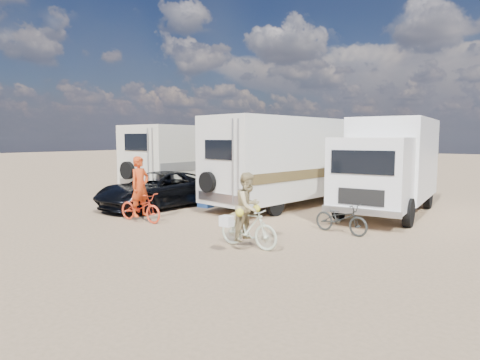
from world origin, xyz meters
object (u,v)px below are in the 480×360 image
Objects in this scene: rider_woman at (248,214)px; cooler at (206,202)px; rv_main at (293,162)px; bike_man at (140,207)px; rv_left at (199,160)px; box_truck at (388,166)px; rider_man at (140,192)px; dark_suv at (159,190)px; crate at (238,220)px; bike_parked at (341,218)px; bike_woman at (248,228)px.

rider_woman is 6.14m from cooler.
bike_man is at bearing -102.70° from rv_main.
rv_left is at bearing 25.24° from bike_man.
box_truck is 8.61m from bike_man.
box_truck is at bearing 25.49° from cooler.
rv_left is 4.33× the size of bike_man.
bike_man is 0.92× the size of rider_man.
box_truck is at bearing -11.15° from rider_woman.
dark_suv is 2.82× the size of bike_man.
rv_left reaches higher than crate.
crate is at bearing -69.71° from rider_man.
bike_parked reaches higher than crate.
bike_parked is 6.08m from cooler.
rv_main is 5.45m from dark_suv.
dark_suv is 2.73m from rider_man.
rider_woman is at bearing -98.48° from bike_man.
rv_left is 9.29m from box_truck.
rider_man is at bearing -102.70° from rv_main.
box_truck reaches higher than bike_woman.
bike_man reaches higher than bike_parked.
box_truck is at bearing 7.87° from bike_parked.
dark_suv is at bearing -141.39° from cooler.
rider_man is at bearing -157.39° from crate.
bike_man is 1.07× the size of bike_parked.
rv_left is 7.34m from rider_man.
rv_main is 1.64× the size of dark_suv.
rider_woman is at bearing -38.24° from cooler.
bike_man is at bearing -157.39° from crate.
dark_suv reaches higher than bike_woman.
crate is (-2.84, -1.04, -0.24)m from bike_parked.
rider_man is 3.57× the size of cooler.
cooler is 3.77m from crate.
rider_man is 3.32m from crate.
bike_parked is at bearing -9.43° from cooler.
cooler is at bearing 146.56° from crate.
box_truck is 6.83m from rider_woman.
rv_left is 4.64× the size of bike_parked.
bike_man is 3.33m from cooler.
rv_left is at bearing 48.71° from rider_woman.
bike_woman is 0.87× the size of rider_man.
bike_woman is 3.40× the size of crate.
rider_woman is at bearing -62.06° from rv_main.
rv_main is 6.96m from rider_woman.
cooler is (-0.16, 3.32, -0.74)m from rider_man.
rv_left is at bearing -177.62° from rv_main.
bike_woman is 3.09× the size of cooler.
box_truck is at bearing -46.11° from rider_man.
rv_left is 1.17× the size of box_truck.
rider_woman is at bearing -98.48° from rider_man.
rider_woman reaches higher than bike_woman.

